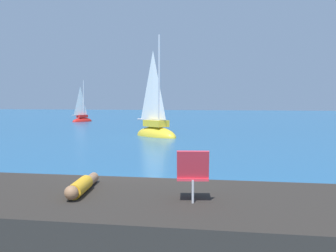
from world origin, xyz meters
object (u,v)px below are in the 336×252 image
(sailboat_far, at_px, (82,119))
(beach_chair, at_px, (193,172))
(sailboat_near, at_px, (156,131))
(person_sunbather, at_px, (82,186))

(sailboat_far, xyz_separation_m, beach_chair, (16.05, -39.19, 1.18))
(sailboat_far, bearing_deg, beach_chair, -127.55)
(sailboat_near, bearing_deg, person_sunbather, -41.19)
(sailboat_far, height_order, beach_chair, sailboat_far)
(person_sunbather, height_order, beach_chair, beach_chair)
(sailboat_near, distance_m, beach_chair, 23.10)
(person_sunbather, bearing_deg, sailboat_near, 1.06)
(beach_chair, bearing_deg, person_sunbather, 73.32)
(person_sunbather, bearing_deg, sailboat_far, 13.32)
(sailboat_near, height_order, beach_chair, sailboat_near)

